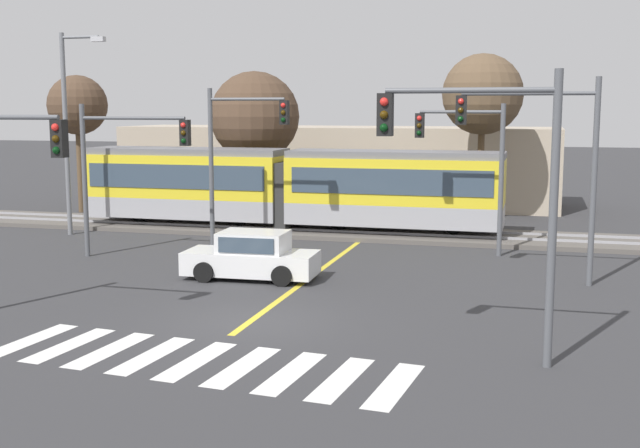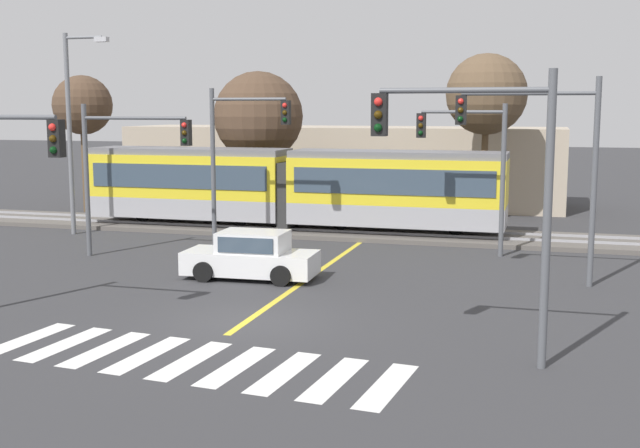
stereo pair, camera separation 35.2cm
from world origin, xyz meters
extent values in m
plane|color=#333335|center=(0.00, 0.00, 0.00)|extent=(200.00, 200.00, 0.00)
cube|color=#56514C|center=(0.00, 14.59, 0.09)|extent=(120.00, 4.00, 0.18)
cube|color=#939399|center=(0.00, 13.87, 0.23)|extent=(120.00, 0.08, 0.10)
cube|color=#939399|center=(0.00, 15.31, 0.23)|extent=(120.00, 0.08, 0.10)
cube|color=#9E9EA3|center=(-8.36, 14.59, 0.98)|extent=(9.00, 2.60, 0.90)
cube|color=yellow|center=(-8.36, 14.59, 2.38)|extent=(9.00, 2.60, 1.90)
cube|color=#384756|center=(-8.36, 13.27, 2.43)|extent=(8.28, 0.04, 1.04)
cube|color=slate|center=(-8.36, 14.59, 3.47)|extent=(9.00, 2.39, 0.28)
cylinder|color=black|center=(-5.88, 14.59, 0.53)|extent=(0.70, 0.20, 0.70)
cylinder|color=black|center=(-10.83, 14.59, 0.53)|extent=(0.70, 0.20, 0.70)
cube|color=#9E9EA3|center=(1.14, 14.59, 0.98)|extent=(9.00, 2.60, 0.90)
cube|color=yellow|center=(1.14, 14.59, 2.38)|extent=(9.00, 2.60, 1.90)
cube|color=#384756|center=(1.14, 13.27, 2.43)|extent=(8.28, 0.04, 1.04)
cube|color=slate|center=(1.14, 14.59, 3.47)|extent=(9.00, 2.39, 0.28)
cylinder|color=black|center=(3.62, 14.59, 0.53)|extent=(0.70, 0.20, 0.70)
cylinder|color=black|center=(-1.33, 14.59, 0.53)|extent=(0.70, 0.20, 0.70)
cube|color=#2D2D2D|center=(-3.61, 14.59, 1.68)|extent=(0.50, 2.34, 2.80)
cube|color=silver|center=(-4.38, -2.89, 0.00)|extent=(0.82, 2.84, 0.01)
cube|color=silver|center=(-3.29, -3.00, 0.00)|extent=(0.82, 2.84, 0.01)
cube|color=silver|center=(-2.19, -3.10, 0.00)|extent=(0.82, 2.84, 0.01)
cube|color=silver|center=(-1.10, -3.21, 0.00)|extent=(0.82, 2.84, 0.01)
cube|color=silver|center=(0.00, -3.31, 0.00)|extent=(0.82, 2.84, 0.01)
cube|color=silver|center=(1.10, -3.41, 0.00)|extent=(0.82, 2.84, 0.01)
cube|color=silver|center=(2.19, -3.52, 0.00)|extent=(0.82, 2.84, 0.01)
cube|color=silver|center=(3.29, -3.62, 0.00)|extent=(0.82, 2.84, 0.01)
cube|color=silver|center=(4.38, -3.73, 0.00)|extent=(0.82, 2.84, 0.01)
cube|color=gold|center=(0.00, 5.64, 0.00)|extent=(0.20, 13.90, 0.01)
cube|color=silver|center=(-1.78, 4.93, 0.52)|extent=(4.26, 1.86, 0.72)
cube|color=silver|center=(-1.68, 4.94, 1.20)|extent=(2.16, 1.60, 0.64)
cube|color=#384756|center=(-2.68, 4.90, 1.20)|extent=(0.15, 1.43, 0.52)
cube|color=#384756|center=(-1.65, 4.16, 1.20)|extent=(1.79, 0.11, 0.48)
cylinder|color=black|center=(-3.00, 4.04, 0.32)|extent=(0.65, 0.24, 0.64)
cylinder|color=black|center=(-3.07, 5.74, 0.32)|extent=(0.65, 0.24, 0.64)
cylinder|color=black|center=(-0.48, 4.13, 0.32)|extent=(0.65, 0.24, 0.64)
cylinder|color=black|center=(-0.55, 5.83, 0.32)|extent=(0.65, 0.24, 0.64)
cylinder|color=#515459|center=(-8.91, 7.03, 2.77)|extent=(0.18, 0.18, 5.53)
cylinder|color=#515459|center=(-6.91, 7.03, 5.04)|extent=(4.00, 0.12, 0.12)
cube|color=black|center=(-4.91, 7.03, 4.54)|extent=(0.32, 0.28, 0.90)
sphere|color=red|center=(-4.91, 6.88, 4.81)|extent=(0.18, 0.18, 0.18)
sphere|color=#3A2706|center=(-4.91, 6.88, 4.54)|extent=(0.18, 0.18, 0.18)
sphere|color=black|center=(-4.91, 6.88, 4.27)|extent=(0.18, 0.18, 0.18)
cylinder|color=#515459|center=(8.56, 6.69, 3.15)|extent=(0.18, 0.18, 6.31)
cylinder|color=#515459|center=(6.56, 6.69, 5.82)|extent=(4.00, 0.12, 0.12)
cube|color=black|center=(4.56, 6.69, 5.32)|extent=(0.32, 0.28, 0.90)
sphere|color=red|center=(4.56, 6.54, 5.59)|extent=(0.18, 0.18, 0.18)
sphere|color=#3A2706|center=(4.56, 6.54, 5.32)|extent=(0.18, 0.18, 0.18)
sphere|color=black|center=(4.56, 6.54, 5.05)|extent=(0.18, 0.18, 0.18)
cylinder|color=#515459|center=(-5.35, 10.29, 3.07)|extent=(0.18, 0.18, 6.14)
cylinder|color=#515459|center=(-3.85, 10.29, 5.72)|extent=(3.00, 0.12, 0.12)
cube|color=black|center=(-2.35, 10.29, 5.22)|extent=(0.32, 0.28, 0.90)
sphere|color=red|center=(-2.35, 10.14, 5.49)|extent=(0.18, 0.18, 0.18)
sphere|color=#3A2706|center=(-2.35, 10.14, 5.22)|extent=(0.18, 0.18, 0.18)
sphere|color=black|center=(-2.35, 10.14, 4.95)|extent=(0.18, 0.18, 0.18)
cube|color=black|center=(-4.08, -1.80, 4.66)|extent=(0.32, 0.28, 0.90)
sphere|color=red|center=(-4.08, -1.95, 4.93)|extent=(0.18, 0.18, 0.18)
sphere|color=#3A2706|center=(-4.08, -1.95, 4.66)|extent=(0.18, 0.18, 0.18)
sphere|color=black|center=(-4.08, -1.95, 4.39)|extent=(0.18, 0.18, 0.18)
cylinder|color=#515459|center=(5.64, 11.07, 2.77)|extent=(0.18, 0.18, 5.55)
cylinder|color=#515459|center=(4.14, 11.07, 5.25)|extent=(3.00, 0.12, 0.12)
cube|color=black|center=(2.64, 11.07, 4.75)|extent=(0.32, 0.28, 0.90)
sphere|color=red|center=(2.64, 10.92, 5.02)|extent=(0.18, 0.18, 0.18)
sphere|color=#3A2706|center=(2.64, 10.92, 4.75)|extent=(0.18, 0.18, 0.18)
sphere|color=black|center=(2.64, 10.92, 4.48)|extent=(0.18, 0.18, 0.18)
cylinder|color=#515459|center=(7.26, -1.74, 3.08)|extent=(0.18, 0.18, 6.16)
cylinder|color=#515459|center=(5.51, -1.74, 5.74)|extent=(3.50, 0.12, 0.12)
cube|color=black|center=(3.76, -1.74, 5.24)|extent=(0.32, 0.28, 0.90)
sphere|color=red|center=(3.76, -1.89, 5.51)|extent=(0.18, 0.18, 0.18)
sphere|color=#3A2706|center=(3.76, -1.89, 5.24)|extent=(0.18, 0.18, 0.18)
sphere|color=black|center=(3.76, -1.89, 4.97)|extent=(0.18, 0.18, 0.18)
cylinder|color=slate|center=(-12.40, 11.39, 4.24)|extent=(0.20, 0.20, 8.49)
cylinder|color=slate|center=(-11.55, 11.39, 8.29)|extent=(1.71, 0.12, 0.12)
cube|color=#B2B2B7|center=(-10.69, 11.39, 8.19)|extent=(0.56, 0.28, 0.20)
cylinder|color=brown|center=(-16.03, 18.18, 2.47)|extent=(0.32, 0.32, 4.94)
sphere|color=#4C3828|center=(-16.03, 18.18, 5.55)|extent=(3.05, 3.05, 3.05)
cylinder|color=brown|center=(-6.43, 18.28, 2.06)|extent=(0.32, 0.32, 4.12)
sphere|color=#4C3828|center=(-6.43, 18.28, 4.99)|extent=(4.34, 4.34, 4.34)
cylinder|color=brown|center=(4.28, 19.90, 2.64)|extent=(0.32, 0.32, 5.27)
sphere|color=brown|center=(4.28, 19.90, 6.03)|extent=(3.77, 3.77, 3.77)
cube|color=tan|center=(-4.18, 25.84, 2.17)|extent=(24.61, 6.00, 4.34)
camera|label=1|loc=(6.93, -18.61, 5.37)|focal=45.00mm
camera|label=2|loc=(7.27, -18.52, 5.37)|focal=45.00mm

